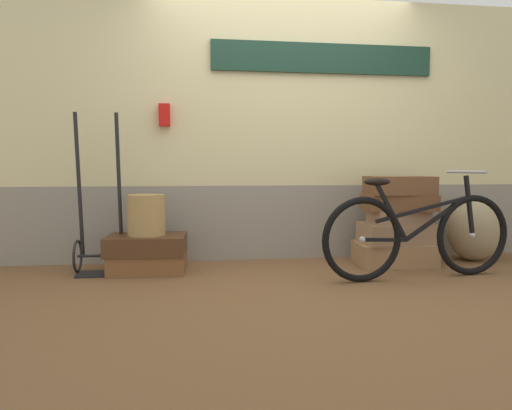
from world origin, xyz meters
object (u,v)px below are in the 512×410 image
wicker_basket (146,215)px  bicycle (419,235)px  suitcase_6 (399,185)px  burlap_sack (474,229)px  suitcase_3 (396,233)px  suitcase_4 (398,217)px  suitcase_0 (148,263)px  suitcase_1 (147,244)px  luggage_trolley (100,235)px  suitcase_5 (398,202)px  suitcase_2 (394,254)px

wicker_basket → bicycle: (2.17, -0.51, -0.14)m
suitcase_6 → burlap_sack: (0.81, 0.10, -0.43)m
suitcase_3 → bicycle: bearing=-97.3°
suitcase_3 → suitcase_4: 0.15m
suitcase_3 → bicycle: (-0.04, -0.50, 0.06)m
suitcase_0 → suitcase_1: 0.16m
suitcase_6 → luggage_trolley: size_ratio=0.42×
suitcase_0 → suitcase_5: size_ratio=1.02×
suitcase_2 → suitcase_5: size_ratio=1.12×
suitcase_5 → suitcase_6: 0.15m
bicycle → suitcase_3: bearing=85.1°
suitcase_6 → suitcase_4: bearing=-116.9°
suitcase_1 → suitcase_3: (2.22, -0.01, 0.05)m
burlap_sack → suitcase_2: bearing=-174.5°
suitcase_3 → burlap_sack: burlap_sack is taller
suitcase_0 → wicker_basket: size_ratio=1.82×
suitcase_6 → bicycle: size_ratio=0.34×
wicker_basket → burlap_sack: (3.05, 0.09, -0.19)m
suitcase_0 → luggage_trolley: size_ratio=0.47×
suitcase_5 → luggage_trolley: 2.64m
suitcase_3 → wicker_basket: bearing=177.3°
suitcase_0 → wicker_basket: wicker_basket is taller
suitcase_1 → luggage_trolley: 0.40m
suitcase_4 → luggage_trolley: luggage_trolley is taller
luggage_trolley → bicycle: 2.62m
suitcase_0 → suitcase_6: suitcase_6 is taller
suitcase_5 → suitcase_6: size_ratio=1.09×
suitcase_0 → bicycle: (2.17, -0.53, 0.27)m
suitcase_1 → suitcase_2: (2.21, 0.01, -0.14)m
suitcase_6 → suitcase_2: bearing=137.0°
suitcase_3 → wicker_basket: 2.23m
suitcase_4 → suitcase_5: suitcase_5 is taller
suitcase_4 → bicycle: bicycle is taller
suitcase_1 → luggage_trolley: size_ratio=0.48×
suitcase_2 → suitcase_5: bearing=-0.8°
suitcase_3 → suitcase_4: bearing=-26.3°
luggage_trolley → bicycle: (2.56, -0.56, 0.04)m
suitcase_0 → suitcase_1: suitcase_1 is taller
suitcase_2 → suitcase_5: suitcase_5 is taller
suitcase_1 → burlap_sack: size_ratio=1.09×
suitcase_0 → suitcase_5: (2.23, -0.01, 0.50)m
wicker_basket → burlap_sack: bearing=1.7°
bicycle → suitcase_6: bearing=83.2°
burlap_sack → suitcase_0: bearing=-178.6°
suitcase_1 → luggage_trolley: bearing=176.2°
bicycle → suitcase_2: bearing=86.0°
suitcase_1 → bicycle: bearing=-9.8°
suitcase_4 → bicycle: bearing=-99.7°
suitcase_5 → bicycle: bearing=-90.7°
suitcase_0 → luggage_trolley: luggage_trolley is taller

